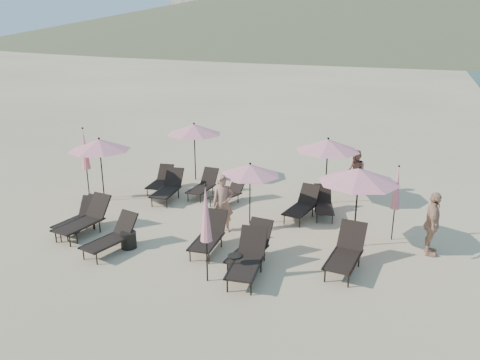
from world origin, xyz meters
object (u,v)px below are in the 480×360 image
at_px(lounger_6, 161,180).
at_px(lounger_8, 204,185).
at_px(umbrella_closed_0, 206,214).
at_px(umbrella_open_1, 250,170).
at_px(umbrella_open_4, 328,145).
at_px(umbrella_open_2, 359,175).
at_px(beachgoer_c, 432,224).
at_px(lounger_12, 209,235).
at_px(lounger_1, 82,219).
at_px(umbrella_open_3, 194,129).
at_px(umbrella_closed_1, 397,189).
at_px(lounger_11, 323,203).
at_px(lounger_2, 112,236).
at_px(lounger_0, 80,217).
at_px(lounger_4, 248,258).
at_px(lounger_13, 85,219).
at_px(side_table_0, 129,240).
at_px(side_table_1, 235,263).
at_px(umbrella_open_0, 99,145).
at_px(lounger_9, 231,190).
at_px(umbrella_closed_2, 85,150).
at_px(lounger_10, 302,205).
at_px(beachgoer_b, 355,172).
at_px(lounger_5, 346,252).
at_px(lounger_3, 251,247).
at_px(beachgoer_a, 223,204).
at_px(lounger_7, 168,187).

relative_size(lounger_6, lounger_8, 1.00).
bearing_deg(umbrella_closed_0, umbrella_open_1, 94.66).
relative_size(lounger_8, umbrella_open_4, 0.68).
height_order(umbrella_open_2, beachgoer_c, umbrella_open_2).
height_order(lounger_12, umbrella_closed_0, umbrella_closed_0).
distance_m(lounger_1, umbrella_open_3, 6.32).
bearing_deg(umbrella_closed_1, lounger_6, 171.12).
bearing_deg(lounger_11, umbrella_open_3, 144.86).
xyz_separation_m(lounger_12, umbrella_open_3, (-3.34, 5.71, 1.66)).
bearing_deg(lounger_12, lounger_2, -162.50).
distance_m(lounger_0, lounger_6, 4.18).
bearing_deg(lounger_4, lounger_8, 118.57).
bearing_deg(umbrella_open_2, lounger_13, -164.42).
distance_m(side_table_0, side_table_1, 3.30).
bearing_deg(side_table_1, lounger_4, -18.36).
bearing_deg(lounger_12, lounger_11, 51.85).
bearing_deg(umbrella_open_0, lounger_1, -65.56).
bearing_deg(lounger_4, umbrella_open_2, 43.58).
relative_size(lounger_9, umbrella_closed_2, 0.62).
height_order(lounger_0, umbrella_open_1, umbrella_open_1).
bearing_deg(umbrella_open_4, lounger_10, -103.52).
relative_size(lounger_4, side_table_1, 4.31).
distance_m(lounger_11, umbrella_closed_1, 2.82).
distance_m(umbrella_open_1, beachgoer_b, 5.06).
bearing_deg(lounger_5, lounger_8, 151.55).
xyz_separation_m(lounger_3, umbrella_closed_2, (-7.24, 2.49, 1.38)).
bearing_deg(beachgoer_a, lounger_6, 111.84).
bearing_deg(lounger_6, beachgoer_b, 11.38).
distance_m(umbrella_open_3, umbrella_closed_2, 4.35).
bearing_deg(beachgoer_c, umbrella_open_0, 85.70).
relative_size(lounger_0, lounger_10, 0.96).
xyz_separation_m(umbrella_closed_1, side_table_0, (-6.85, -3.32, -1.34)).
distance_m(lounger_7, beachgoer_c, 8.92).
xyz_separation_m(lounger_8, side_table_1, (3.26, -4.88, -0.21)).
height_order(lounger_0, lounger_5, lounger_5).
bearing_deg(lounger_8, lounger_4, -52.49).
height_order(lounger_2, umbrella_open_1, umbrella_open_1).
distance_m(lounger_12, umbrella_closed_1, 5.47).
distance_m(lounger_0, beachgoer_a, 4.39).
bearing_deg(umbrella_open_0, umbrella_open_2, -3.32).
distance_m(lounger_3, lounger_8, 5.55).
bearing_deg(lounger_5, lounger_0, -172.25).
relative_size(lounger_1, umbrella_open_2, 0.72).
bearing_deg(beachgoer_b, lounger_6, -104.19).
xyz_separation_m(side_table_1, beachgoer_b, (1.88, 7.26, 0.61)).
height_order(umbrella_open_3, side_table_0, umbrella_open_3).
bearing_deg(lounger_0, lounger_10, 36.54).
bearing_deg(umbrella_closed_1, beachgoer_b, 113.74).
relative_size(lounger_12, beachgoer_c, 0.97).
relative_size(lounger_2, lounger_6, 1.09).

